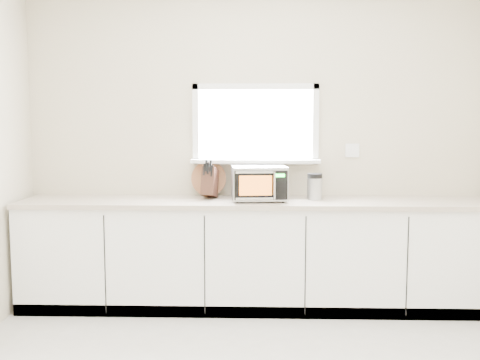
{
  "coord_description": "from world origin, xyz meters",
  "views": [
    {
      "loc": [
        0.01,
        -2.95,
        1.59
      ],
      "look_at": [
        -0.12,
        1.55,
        1.1
      ],
      "focal_mm": 42.0,
      "sensor_mm": 36.0,
      "label": 1
    }
  ],
  "objects": [
    {
      "name": "back_wall",
      "position": [
        0.0,
        2.0,
        1.36
      ],
      "size": [
        4.0,
        0.17,
        2.7
      ],
      "color": "beige",
      "rests_on": "ground"
    },
    {
      "name": "coffee_grinder",
      "position": [
        0.5,
        1.74,
        1.03
      ],
      "size": [
        0.15,
        0.15,
        0.22
      ],
      "rotation": [
        0.0,
        0.0,
        -0.19
      ],
      "color": "#ABADB2",
      "rests_on": "countertop"
    },
    {
      "name": "cutting_board",
      "position": [
        -0.41,
        1.94,
        1.07
      ],
      "size": [
        0.31,
        0.07,
        0.31
      ],
      "primitive_type": "cylinder",
      "rotation": [
        1.4,
        0.0,
        0.0
      ],
      "color": "#9D5B3D",
      "rests_on": "countertop"
    },
    {
      "name": "countertop",
      "position": [
        0.0,
        1.69,
        0.9
      ],
      "size": [
        3.92,
        0.64,
        0.04
      ],
      "primitive_type": "cube",
      "color": "#BBAB9A",
      "rests_on": "cabinets"
    },
    {
      "name": "cabinets",
      "position": [
        0.0,
        1.7,
        0.44
      ],
      "size": [
        3.92,
        0.6,
        0.88
      ],
      "primitive_type": "cube",
      "color": "white",
      "rests_on": "ground"
    },
    {
      "name": "microwave",
      "position": [
        0.03,
        1.66,
        1.07
      ],
      "size": [
        0.47,
        0.39,
        0.29
      ],
      "rotation": [
        0.0,
        0.0,
        0.1
      ],
      "color": "black",
      "rests_on": "countertop"
    },
    {
      "name": "knife_block",
      "position": [
        -0.39,
        1.78,
        1.06
      ],
      "size": [
        0.15,
        0.25,
        0.33
      ],
      "rotation": [
        0.0,
        0.0,
        -0.17
      ],
      "color": "#3F1F16",
      "rests_on": "countertop"
    }
  ]
}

